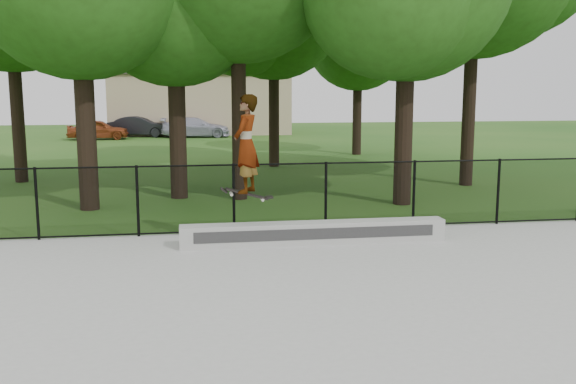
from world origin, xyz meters
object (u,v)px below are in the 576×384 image
(skater_airborne, at_px, (246,145))
(car_a, at_px, (98,129))
(car_b, at_px, (140,127))
(car_c, at_px, (196,127))
(grind_ledge, at_px, (314,233))

(skater_airborne, bearing_deg, car_a, 102.90)
(car_a, bearing_deg, car_b, -54.72)
(car_a, xyz_separation_m, car_c, (5.95, 0.95, 0.01))
(car_b, bearing_deg, skater_airborne, -159.98)
(grind_ledge, height_order, car_a, car_a)
(car_c, bearing_deg, car_b, 77.53)
(grind_ledge, bearing_deg, car_c, 93.72)
(grind_ledge, distance_m, car_c, 29.46)
(grind_ledge, relative_size, car_a, 1.47)
(grind_ledge, distance_m, car_a, 29.52)
(grind_ledge, height_order, skater_airborne, skater_airborne)
(car_a, height_order, skater_airborne, skater_airborne)
(car_a, height_order, car_c, car_c)
(car_c, bearing_deg, skater_airborne, -177.09)
(grind_ledge, relative_size, skater_airborne, 2.55)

